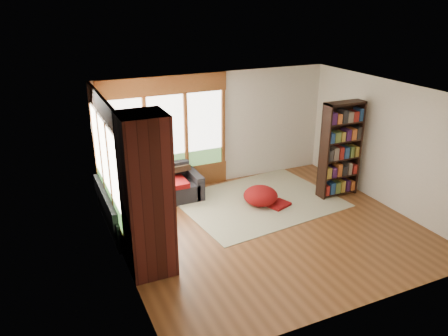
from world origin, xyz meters
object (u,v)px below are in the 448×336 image
object	(u,v)px
area_rug	(259,201)
dog_brindle	(152,187)
bookshelf	(341,150)
dog_tan	(146,175)
sectional_sofa	(145,198)
brick_chimney	(147,196)
pouf	(261,195)

from	to	relation	value
area_rug	dog_brindle	world-z (taller)	dog_brindle
bookshelf	dog_tan	world-z (taller)	bookshelf
bookshelf	dog_tan	distance (m)	4.16
sectional_sofa	bookshelf	xyz separation A→B (m)	(4.09, -0.97, 0.75)
brick_chimney	pouf	xyz separation A→B (m)	(2.75, 1.35, -1.09)
bookshelf	dog_brindle	size ratio (longest dim) A/B	2.70
area_rug	bookshelf	xyz separation A→B (m)	(1.75, -0.39, 1.05)
dog_tan	brick_chimney	bearing A→B (deg)	-130.77
sectional_sofa	area_rug	xyz separation A→B (m)	(2.35, -0.57, -0.30)
brick_chimney	dog_tan	world-z (taller)	brick_chimney
brick_chimney	pouf	distance (m)	3.25
sectional_sofa	area_rug	world-z (taller)	sectional_sofa
brick_chimney	area_rug	xyz separation A→B (m)	(2.79, 1.47, -1.29)
pouf	dog_brindle	world-z (taller)	dog_brindle
sectional_sofa	dog_brindle	size ratio (longest dim) A/B	2.83
sectional_sofa	dog_brindle	world-z (taller)	dog_brindle
sectional_sofa	dog_tan	size ratio (longest dim) A/B	2.35
dog_tan	bookshelf	bearing A→B (deg)	-41.45
area_rug	dog_brindle	bearing A→B (deg)	178.16
area_rug	dog_brindle	xyz separation A→B (m)	(-2.31, 0.07, 0.73)
dog_tan	dog_brindle	size ratio (longest dim) A/B	1.20
brick_chimney	dog_brindle	world-z (taller)	brick_chimney
pouf	dog_tan	world-z (taller)	dog_tan
bookshelf	sectional_sofa	bearing A→B (deg)	166.72
area_rug	pouf	size ratio (longest dim) A/B	4.42
area_rug	brick_chimney	bearing A→B (deg)	-152.19
area_rug	dog_tan	distance (m)	2.48
sectional_sofa	dog_tan	bearing A→B (deg)	48.02
bookshelf	dog_brindle	xyz separation A→B (m)	(-4.06, 0.47, -0.32)
area_rug	dog_tan	world-z (taller)	dog_tan
sectional_sofa	dog_brindle	xyz separation A→B (m)	(0.04, -0.50, 0.43)
dog_tan	area_rug	bearing A→B (deg)	-42.97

